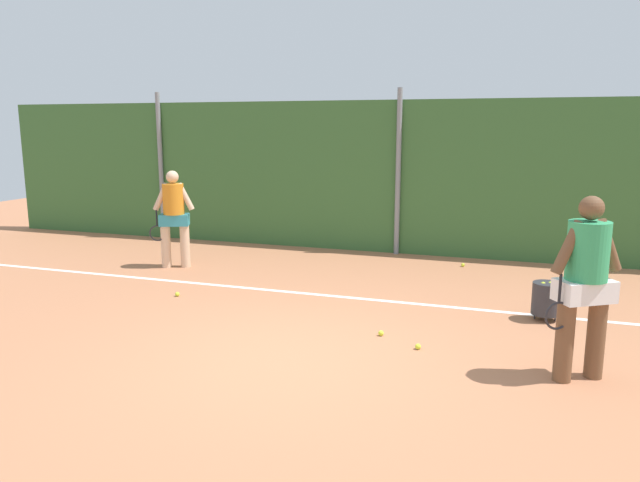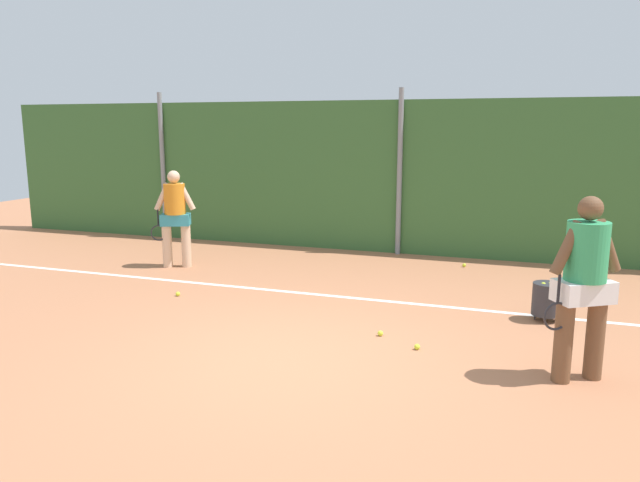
{
  "view_description": "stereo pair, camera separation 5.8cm",
  "coord_description": "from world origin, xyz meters",
  "px_view_note": "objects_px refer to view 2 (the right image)",
  "views": [
    {
      "loc": [
        2.26,
        -5.74,
        2.49
      ],
      "look_at": [
        -0.3,
        1.86,
        0.94
      ],
      "focal_mm": 33.61,
      "sensor_mm": 36.0,
      "label": 1
    },
    {
      "loc": [
        2.31,
        -5.72,
        2.49
      ],
      "look_at": [
        -0.3,
        1.86,
        0.94
      ],
      "focal_mm": 33.61,
      "sensor_mm": 36.0,
      "label": 2
    }
  ],
  "objects_px": {
    "player_foreground_near": "(584,279)",
    "player_midcourt": "(175,214)",
    "tennis_ball_1": "(380,333)",
    "tennis_ball_4": "(417,347)",
    "tennis_ball_2": "(464,265)",
    "ball_hopper": "(546,299)",
    "tennis_ball_5": "(178,294)"
  },
  "relations": [
    {
      "from": "ball_hopper",
      "to": "tennis_ball_4",
      "type": "bearing_deg",
      "value": -131.62
    },
    {
      "from": "tennis_ball_5",
      "to": "player_midcourt",
      "type": "bearing_deg",
      "value": 122.39
    },
    {
      "from": "player_midcourt",
      "to": "ball_hopper",
      "type": "relative_size",
      "value": 3.35
    },
    {
      "from": "ball_hopper",
      "to": "tennis_ball_4",
      "type": "distance_m",
      "value": 2.11
    },
    {
      "from": "tennis_ball_2",
      "to": "tennis_ball_5",
      "type": "bearing_deg",
      "value": -139.39
    },
    {
      "from": "tennis_ball_1",
      "to": "tennis_ball_2",
      "type": "height_order",
      "value": "same"
    },
    {
      "from": "player_foreground_near",
      "to": "player_midcourt",
      "type": "xyz_separation_m",
      "value": [
        -6.41,
        2.92,
        -0.07
      ]
    },
    {
      "from": "player_foreground_near",
      "to": "player_midcourt",
      "type": "bearing_deg",
      "value": -56.87
    },
    {
      "from": "player_midcourt",
      "to": "tennis_ball_4",
      "type": "distance_m",
      "value": 5.53
    },
    {
      "from": "tennis_ball_4",
      "to": "tennis_ball_5",
      "type": "xyz_separation_m",
      "value": [
        -3.74,
        1.0,
        0.0
      ]
    },
    {
      "from": "player_midcourt",
      "to": "player_foreground_near",
      "type": "bearing_deg",
      "value": 132.41
    },
    {
      "from": "player_midcourt",
      "to": "tennis_ball_2",
      "type": "height_order",
      "value": "player_midcourt"
    },
    {
      "from": "tennis_ball_1",
      "to": "tennis_ball_5",
      "type": "distance_m",
      "value": 3.32
    },
    {
      "from": "tennis_ball_2",
      "to": "player_midcourt",
      "type": "bearing_deg",
      "value": -161.26
    },
    {
      "from": "tennis_ball_5",
      "to": "player_foreground_near",
      "type": "bearing_deg",
      "value": -13.45
    },
    {
      "from": "tennis_ball_1",
      "to": "tennis_ball_2",
      "type": "xyz_separation_m",
      "value": [
        0.59,
        3.98,
        0.0
      ]
    },
    {
      "from": "tennis_ball_1",
      "to": "tennis_ball_5",
      "type": "relative_size",
      "value": 1.0
    },
    {
      "from": "player_midcourt",
      "to": "tennis_ball_1",
      "type": "xyz_separation_m",
      "value": [
        4.28,
        -2.33,
        -0.93
      ]
    },
    {
      "from": "ball_hopper",
      "to": "tennis_ball_5",
      "type": "bearing_deg",
      "value": -173.64
    },
    {
      "from": "player_midcourt",
      "to": "tennis_ball_1",
      "type": "bearing_deg",
      "value": 128.32
    },
    {
      "from": "player_foreground_near",
      "to": "tennis_ball_4",
      "type": "bearing_deg",
      "value": -42.45
    },
    {
      "from": "tennis_ball_1",
      "to": "tennis_ball_4",
      "type": "height_order",
      "value": "same"
    },
    {
      "from": "ball_hopper",
      "to": "player_foreground_near",
      "type": "bearing_deg",
      "value": -82.44
    },
    {
      "from": "player_foreground_near",
      "to": "tennis_ball_2",
      "type": "relative_size",
      "value": 27.88
    },
    {
      "from": "player_foreground_near",
      "to": "tennis_ball_4",
      "type": "relative_size",
      "value": 27.88
    },
    {
      "from": "tennis_ball_2",
      "to": "tennis_ball_4",
      "type": "height_order",
      "value": "same"
    },
    {
      "from": "player_foreground_near",
      "to": "tennis_ball_2",
      "type": "distance_m",
      "value": 4.93
    },
    {
      "from": "player_midcourt",
      "to": "tennis_ball_5",
      "type": "distance_m",
      "value": 2.15
    },
    {
      "from": "ball_hopper",
      "to": "tennis_ball_4",
      "type": "relative_size",
      "value": 7.78
    },
    {
      "from": "player_foreground_near",
      "to": "tennis_ball_5",
      "type": "distance_m",
      "value": 5.62
    },
    {
      "from": "player_foreground_near",
      "to": "tennis_ball_5",
      "type": "bearing_deg",
      "value": -45.85
    },
    {
      "from": "player_foreground_near",
      "to": "tennis_ball_1",
      "type": "height_order",
      "value": "player_foreground_near"
    }
  ]
}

